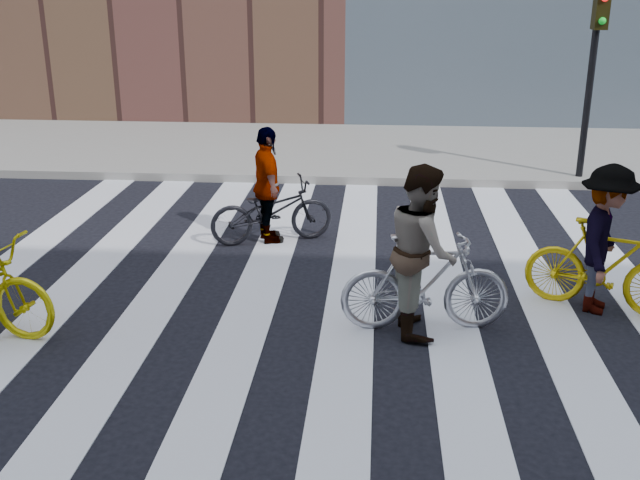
# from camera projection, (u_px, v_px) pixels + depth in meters

# --- Properties ---
(ground) EXTENTS (100.00, 100.00, 0.00)m
(ground) POSITION_uv_depth(u_px,v_px,m) (303.00, 299.00, 8.60)
(ground) COLOR black
(ground) RESTS_ON ground
(sidewalk_far) EXTENTS (100.00, 5.00, 0.15)m
(sidewalk_far) POSITION_uv_depth(u_px,v_px,m) (339.00, 150.00, 15.62)
(sidewalk_far) COLOR gray
(sidewalk_far) RESTS_ON ground
(zebra_crosswalk) EXTENTS (8.25, 10.00, 0.01)m
(zebra_crosswalk) POSITION_uv_depth(u_px,v_px,m) (303.00, 298.00, 8.59)
(zebra_crosswalk) COLOR silver
(zebra_crosswalk) RESTS_ON ground
(traffic_signal) EXTENTS (0.22, 0.42, 3.33)m
(traffic_signal) POSITION_uv_depth(u_px,v_px,m) (595.00, 54.00, 12.52)
(traffic_signal) COLOR black
(traffic_signal) RESTS_ON ground
(bike_silver_mid) EXTENTS (1.79, 0.67, 1.05)m
(bike_silver_mid) POSITION_uv_depth(u_px,v_px,m) (425.00, 283.00, 7.69)
(bike_silver_mid) COLOR silver
(bike_silver_mid) RESTS_ON ground
(bike_yellow_right) EXTENTS (1.78, 1.07, 1.03)m
(bike_yellow_right) POSITION_uv_depth(u_px,v_px,m) (606.00, 266.00, 8.15)
(bike_yellow_right) COLOR #DFBB0C
(bike_yellow_right) RESTS_ON ground
(bike_dark_rear) EXTENTS (1.81, 1.15, 0.90)m
(bike_dark_rear) POSITION_uv_depth(u_px,v_px,m) (272.00, 211.00, 10.30)
(bike_dark_rear) COLOR black
(bike_dark_rear) RESTS_ON ground
(rider_mid) EXTENTS (0.75, 0.92, 1.77)m
(rider_mid) POSITION_uv_depth(u_px,v_px,m) (422.00, 250.00, 7.57)
(rider_mid) COLOR slate
(rider_mid) RESTS_ON ground
(rider_right) EXTENTS (0.95, 1.21, 1.65)m
(rider_right) POSITION_uv_depth(u_px,v_px,m) (605.00, 240.00, 8.05)
(rider_right) COLOR slate
(rider_right) RESTS_ON ground
(rider_rear) EXTENTS (0.70, 1.02, 1.62)m
(rider_rear) POSITION_uv_depth(u_px,v_px,m) (267.00, 186.00, 10.19)
(rider_rear) COLOR slate
(rider_rear) RESTS_ON ground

